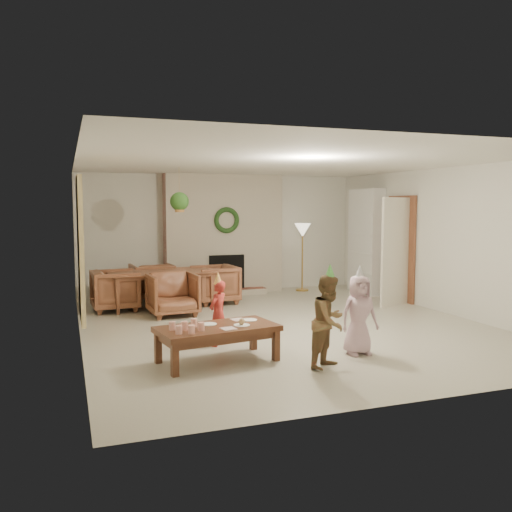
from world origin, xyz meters
name	(u,v)px	position (x,y,z in m)	size (l,w,h in m)	color
floor	(283,325)	(0.00, 0.00, 0.00)	(7.00, 7.00, 0.00)	#B7B29E
ceiling	(283,163)	(0.00, 0.00, 2.50)	(7.00, 7.00, 0.00)	white
wall_back	(221,234)	(0.00, 3.50, 1.25)	(7.00, 7.00, 0.00)	silver
wall_front	(426,270)	(0.00, -3.50, 1.25)	(7.00, 7.00, 0.00)	silver
wall_left	(78,250)	(-3.00, 0.00, 1.25)	(7.00, 7.00, 0.00)	silver
wall_right	(444,241)	(3.00, 0.00, 1.25)	(7.00, 7.00, 0.00)	silver
fireplace_mass	(224,234)	(0.00, 3.30, 1.25)	(2.50, 0.40, 2.50)	maroon
fireplace_hearth	(229,292)	(0.00, 2.95, 0.06)	(1.60, 0.30, 0.12)	maroon
fireplace_firebox	(226,273)	(0.00, 3.12, 0.45)	(0.75, 0.12, 0.75)	black
fireplace_wreath	(227,220)	(0.00, 3.07, 1.55)	(0.54, 0.54, 0.10)	#1B3E17
floor_lamp_base	(302,290)	(1.69, 3.00, 0.01)	(0.27, 0.27, 0.03)	gold
floor_lamp_post	(302,259)	(1.69, 3.00, 0.69)	(0.03, 0.03, 1.32)	gold
floor_lamp_shade	(303,230)	(1.69, 3.00, 1.32)	(0.35, 0.35, 0.29)	beige
bookshelf_carcass	(366,241)	(2.84, 2.30, 1.10)	(0.30, 1.00, 2.20)	white
bookshelf_shelf_a	(365,272)	(2.82, 2.30, 0.45)	(0.30, 0.92, 0.03)	white
bookshelf_shelf_b	(365,253)	(2.82, 2.30, 0.85)	(0.30, 0.92, 0.03)	white
bookshelf_shelf_c	(365,234)	(2.82, 2.30, 1.25)	(0.30, 0.92, 0.03)	white
bookshelf_shelf_d	(366,215)	(2.82, 2.30, 1.65)	(0.30, 0.92, 0.03)	white
books_row_lower	(368,266)	(2.80, 2.15, 0.59)	(0.20, 0.40, 0.24)	#97351B
books_row_mid	(363,246)	(2.80, 2.35, 0.99)	(0.20, 0.44, 0.24)	#295696
books_row_upper	(367,228)	(2.80, 2.20, 1.38)	(0.20, 0.36, 0.22)	#A86F24
door_frame	(401,249)	(2.96, 1.20, 1.02)	(0.05, 0.86, 2.04)	brown
door_leaf	(396,252)	(2.58, 0.82, 1.00)	(0.05, 0.80, 2.00)	beige
curtain_panel	(81,249)	(-2.96, 0.20, 1.25)	(0.06, 1.20, 2.00)	beige
dining_table	(162,289)	(-1.53, 2.09, 0.33)	(1.87, 1.04, 0.66)	brown
dining_chair_near	(173,294)	(-1.48, 1.27, 0.36)	(0.78, 0.80, 0.73)	brown
dining_chair_far	(152,282)	(-1.58, 2.91, 0.36)	(0.78, 0.80, 0.73)	brown
dining_chair_left	(115,290)	(-2.35, 2.04, 0.36)	(0.78, 0.80, 0.73)	brown
dining_chair_right	(215,284)	(-0.51, 2.15, 0.36)	(0.78, 0.80, 0.73)	brown
hanging_plant_cord	(179,188)	(-1.30, 1.50, 2.15)	(0.01, 0.01, 0.70)	tan
hanging_plant_pot	(180,209)	(-1.30, 1.50, 1.80)	(0.16, 0.16, 0.12)	#B07538
hanging_plant_foliage	(179,201)	(-1.30, 1.50, 1.92)	(0.32, 0.32, 0.32)	#25501A
coffee_table_top	(217,329)	(-1.49, -1.60, 0.40)	(1.40, 0.70, 0.06)	brown
coffee_table_apron	(217,335)	(-1.49, -1.60, 0.32)	(1.29, 0.59, 0.09)	brown
coffee_leg_fl	(175,360)	(-2.07, -1.98, 0.18)	(0.08, 0.08, 0.37)	brown
coffee_leg_fr	(276,345)	(-0.82, -1.78, 0.18)	(0.08, 0.08, 0.37)	brown
coffee_leg_bl	(158,348)	(-2.16, -1.42, 0.18)	(0.08, 0.08, 0.37)	brown
coffee_leg_br	(253,335)	(-0.91, -1.22, 0.18)	(0.08, 0.08, 0.37)	brown
cup_a	(179,330)	(-2.00, -1.85, 0.48)	(0.08, 0.08, 0.10)	white
cup_b	(172,326)	(-2.03, -1.63, 0.48)	(0.08, 0.08, 0.10)	white
cup_c	(192,329)	(-1.86, -1.88, 0.48)	(0.08, 0.08, 0.10)	white
cup_d	(185,326)	(-1.90, -1.67, 0.48)	(0.08, 0.08, 0.10)	white
cup_e	(201,326)	(-1.73, -1.77, 0.48)	(0.08, 0.08, 0.10)	white
cup_f	(194,323)	(-1.76, -1.56, 0.48)	(0.08, 0.08, 0.10)	white
plate_a	(209,324)	(-1.57, -1.48, 0.44)	(0.19, 0.19, 0.01)	white
plate_b	(242,325)	(-1.21, -1.66, 0.44)	(0.19, 0.19, 0.01)	white
plate_c	(249,320)	(-1.03, -1.42, 0.44)	(0.19, 0.19, 0.01)	white
food_scoop	(242,322)	(-1.21, -1.66, 0.48)	(0.08, 0.08, 0.08)	tan
napkin_left	(229,329)	(-1.41, -1.78, 0.43)	(0.16, 0.16, 0.01)	#E2A6A7
napkin_right	(238,320)	(-1.15, -1.35, 0.43)	(0.16, 0.16, 0.01)	#E2A6A7
child_red	(218,313)	(-1.28, -0.88, 0.43)	(0.32, 0.21, 0.87)	#B62E27
party_hat_red	(218,278)	(-1.28, -0.88, 0.91)	(0.12, 0.12, 0.16)	#EEE44F
child_plaid	(329,321)	(-0.34, -2.23, 0.54)	(0.52, 0.41, 1.07)	maroon
party_hat_plaid	(330,271)	(-0.34, -2.23, 1.11)	(0.13, 0.13, 0.18)	#5BBE51
child_pink	(359,315)	(0.26, -1.87, 0.50)	(0.49, 0.32, 1.00)	#CCA3B3
party_hat_pink	(360,272)	(0.26, -1.87, 1.04)	(0.13, 0.13, 0.18)	silver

